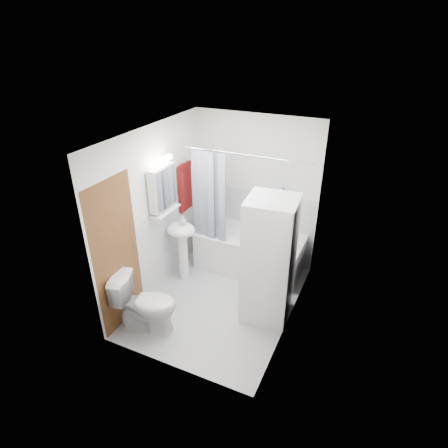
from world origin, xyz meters
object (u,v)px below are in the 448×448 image
at_px(bathtub, 250,250).
at_px(toilet, 146,304).
at_px(sink, 182,238).
at_px(washer_dryer, 269,260).

relative_size(bathtub, toilet, 2.08).
bearing_deg(sink, washer_dryer, -9.80).
xyz_separation_m(sink, washer_dryer, (1.43, -0.25, 0.15)).
height_order(bathtub, washer_dryer, washer_dryer).
bearing_deg(toilet, bathtub, -36.84).
xyz_separation_m(washer_dryer, toilet, (-1.30, -0.90, -0.47)).
height_order(washer_dryer, toilet, washer_dryer).
bearing_deg(washer_dryer, bathtub, 117.52).
height_order(sink, toilet, sink).
xyz_separation_m(bathtub, toilet, (-0.71, -1.81, 0.04)).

